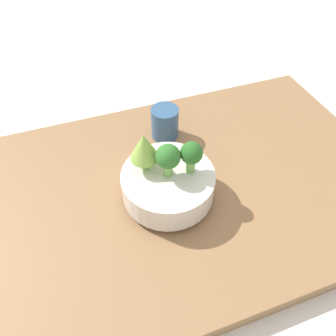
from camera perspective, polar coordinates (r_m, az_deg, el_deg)
name	(u,v)px	position (r m, az deg, el deg)	size (l,w,h in m)	color
ground_plane	(173,198)	(0.81, 0.81, -5.31)	(6.00, 6.00, 0.00)	silver
table	(173,193)	(0.79, 0.83, -4.29)	(1.07, 0.65, 0.05)	olive
bowl	(168,184)	(0.72, 0.00, -2.88)	(0.20, 0.20, 0.08)	silver
broccoli_floret_center	(168,158)	(0.66, 0.00, 1.82)	(0.05, 0.05, 0.08)	#7AB256
broccoli_floret_left	(191,154)	(0.67, 4.08, 2.39)	(0.05, 0.05, 0.08)	#7AB256
romanesco_piece_near	(144,148)	(0.67, -4.17, 3.57)	(0.06, 0.06, 0.09)	#7AB256
cup	(165,123)	(0.87, -0.56, 7.88)	(0.07, 0.07, 0.09)	#33567F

